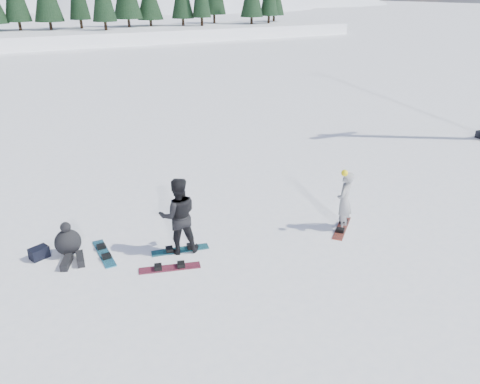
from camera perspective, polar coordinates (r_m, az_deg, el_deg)
name	(u,v)px	position (r m, az deg, el deg)	size (l,w,h in m)	color
ground	(256,237)	(13.04, 1.96, -5.47)	(420.00, 420.00, 0.00)	white
snowboarder_woman	(344,201)	(13.41, 12.61, -1.03)	(0.75, 0.69, 1.87)	#95959A
snowboarder_man	(178,216)	(12.01, -7.54, -2.87)	(0.99, 0.77, 2.04)	black
seated_rider	(68,243)	(12.76, -20.19, -5.91)	(0.80, 1.18, 0.93)	black
gear_bag	(39,253)	(13.04, -23.29, -6.83)	(0.45, 0.30, 0.30)	black
snowboard_woman	(342,228)	(13.78, 12.30, -4.28)	(1.50, 0.28, 0.03)	maroon
snowboard_man	(180,250)	(12.48, -7.30, -7.02)	(1.50, 0.28, 0.03)	#166D7C
snowboard_loose_b	(170,268)	(11.77, -8.56, -9.15)	(1.50, 0.28, 0.03)	maroon
snowboard_loose_a	(104,253)	(12.73, -16.24, -7.20)	(1.50, 0.28, 0.03)	#1A6E90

